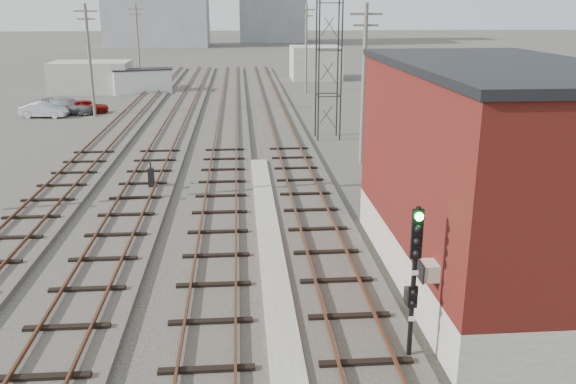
{
  "coord_description": "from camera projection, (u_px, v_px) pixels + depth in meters",
  "views": [
    {
      "loc": [
        -0.54,
        -6.23,
        8.88
      ],
      "look_at": [
        1.2,
        15.4,
        2.2
      ],
      "focal_mm": 38.0,
      "sensor_mm": 36.0,
      "label": 1
    }
  ],
  "objects": [
    {
      "name": "utility_pole_right_b",
      "position": [
        306.0,
        46.0,
        62.93
      ],
      "size": [
        1.8,
        0.24,
        9.0
      ],
      "color": "#595147",
      "rests_on": "ground"
    },
    {
      "name": "utility_pole_left_c",
      "position": [
        138.0,
        40.0,
        72.91
      ],
      "size": [
        1.8,
        0.24,
        9.0
      ],
      "color": "#595147",
      "rests_on": "ground"
    },
    {
      "name": "site_trailer",
      "position": [
        142.0,
        81.0,
        63.45
      ],
      "size": [
        6.5,
        4.18,
        2.53
      ],
      "rotation": [
        0.0,
        0.0,
        0.28
      ],
      "color": "silver",
      "rests_on": "ground"
    },
    {
      "name": "car_red",
      "position": [
        87.0,
        106.0,
        51.72
      ],
      "size": [
        3.84,
        2.36,
        1.22
      ],
      "primitive_type": "imported",
      "rotation": [
        0.0,
        0.0,
        1.84
      ],
      "color": "maroon",
      "rests_on": "ground"
    },
    {
      "name": "signal_mast",
      "position": [
        414.0,
        273.0,
        15.1
      ],
      "size": [
        0.4,
        0.42,
        4.24
      ],
      "color": "gray",
      "rests_on": "ground"
    },
    {
      "name": "car_silver",
      "position": [
        44.0,
        110.0,
        49.93
      ],
      "size": [
        3.87,
        1.7,
        1.24
      ],
      "primitive_type": "imported",
      "rotation": [
        0.0,
        0.0,
        1.46
      ],
      "color": "#ADAFB5",
      "rests_on": "ground"
    },
    {
      "name": "track_mid_left",
      "position": [
        173.0,
        128.0,
        45.29
      ],
      "size": [
        3.2,
        90.0,
        0.39
      ],
      "color": "#332D28",
      "rests_on": "ground"
    },
    {
      "name": "track_mid_right",
      "position": [
        227.0,
        127.0,
        45.6
      ],
      "size": [
        3.2,
        90.0,
        0.39
      ],
      "color": "#332D28",
      "rests_on": "ground"
    },
    {
      "name": "lattice_tower",
      "position": [
        329.0,
        27.0,
        40.14
      ],
      "size": [
        1.6,
        1.6,
        15.0
      ],
      "color": "black",
      "rests_on": "ground"
    },
    {
      "name": "platform_curb",
      "position": [
        272.0,
        259.0,
        21.93
      ],
      "size": [
        0.9,
        28.0,
        0.26
      ],
      "primitive_type": "cube",
      "color": "gray",
      "rests_on": "ground"
    },
    {
      "name": "ground",
      "position": [
        244.0,
        91.0,
        65.75
      ],
      "size": [
        320.0,
        320.0,
        0.0
      ],
      "primitive_type": "plane",
      "color": "#282621",
      "rests_on": "ground"
    },
    {
      "name": "utility_pole_left_b",
      "position": [
        90.0,
        58.0,
        49.09
      ],
      "size": [
        1.8,
        0.24,
        9.0
      ],
      "color": "#595147",
      "rests_on": "ground"
    },
    {
      "name": "brick_building",
      "position": [
        492.0,
        176.0,
        19.52
      ],
      "size": [
        6.54,
        12.2,
        7.22
      ],
      "color": "gray",
      "rests_on": "ground"
    },
    {
      "name": "track_right",
      "position": [
        280.0,
        126.0,
        45.9
      ],
      "size": [
        3.2,
        90.0,
        0.39
      ],
      "color": "#332D28",
      "rests_on": "ground"
    },
    {
      "name": "track_left",
      "position": [
        118.0,
        129.0,
        44.99
      ],
      "size": [
        3.2,
        90.0,
        0.39
      ],
      "color": "#332D28",
      "rests_on": "ground"
    },
    {
      "name": "switch_stand",
      "position": [
        151.0,
        178.0,
        30.27
      ],
      "size": [
        0.34,
        0.34,
        1.35
      ],
      "rotation": [
        0.0,
        0.0,
        0.1
      ],
      "color": "black",
      "rests_on": "ground"
    },
    {
      "name": "car_grey",
      "position": [
        69.0,
        106.0,
        51.56
      ],
      "size": [
        4.78,
        3.01,
        1.29
      ],
      "primitive_type": "imported",
      "rotation": [
        0.0,
        0.0,
        1.28
      ],
      "color": "slate",
      "rests_on": "ground"
    },
    {
      "name": "shed_right",
      "position": [
        316.0,
        63.0,
        75.37
      ],
      "size": [
        6.0,
        6.0,
        4.0
      ],
      "primitive_type": "cube",
      "color": "gray",
      "rests_on": "ground"
    },
    {
      "name": "shed_left",
      "position": [
        91.0,
        77.0,
        64.06
      ],
      "size": [
        8.0,
        5.0,
        3.2
      ],
      "primitive_type": "cube",
      "color": "gray",
      "rests_on": "ground"
    },
    {
      "name": "utility_pole_right_a",
      "position": [
        364.0,
        80.0,
        34.35
      ],
      "size": [
        1.8,
        0.24,
        9.0
      ],
      "color": "#595147",
      "rests_on": "ground"
    }
  ]
}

